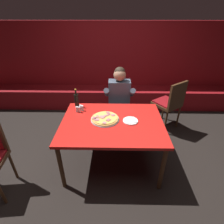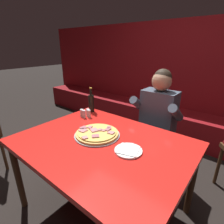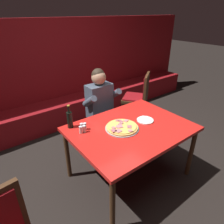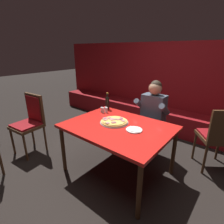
# 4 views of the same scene
# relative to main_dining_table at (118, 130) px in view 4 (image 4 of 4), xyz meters

# --- Properties ---
(ground_plane) EXTENTS (24.00, 24.00, 0.00)m
(ground_plane) POSITION_rel_main_dining_table_xyz_m (0.00, 0.00, -0.69)
(ground_plane) COLOR black
(booth_wall_panel) EXTENTS (6.80, 0.16, 1.90)m
(booth_wall_panel) POSITION_rel_main_dining_table_xyz_m (0.00, 2.18, 0.26)
(booth_wall_panel) COLOR maroon
(booth_wall_panel) RESTS_ON ground_plane
(booth_bench) EXTENTS (6.46, 0.48, 0.46)m
(booth_bench) POSITION_rel_main_dining_table_xyz_m (0.00, 1.86, -0.46)
(booth_bench) COLOR maroon
(booth_bench) RESTS_ON ground_plane
(main_dining_table) EXTENTS (1.41, 1.07, 0.75)m
(main_dining_table) POSITION_rel_main_dining_table_xyz_m (0.00, 0.00, 0.00)
(main_dining_table) COLOR #422816
(main_dining_table) RESTS_ON ground_plane
(pizza) EXTENTS (0.40, 0.40, 0.05)m
(pizza) POSITION_rel_main_dining_table_xyz_m (-0.10, 0.05, 0.09)
(pizza) COLOR #9E9EA3
(pizza) RESTS_ON main_dining_table
(plate_white_paper) EXTENTS (0.21, 0.21, 0.02)m
(plate_white_paper) POSITION_rel_main_dining_table_xyz_m (0.25, 0.01, 0.08)
(plate_white_paper) COLOR white
(plate_white_paper) RESTS_ON main_dining_table
(beer_bottle) EXTENTS (0.07, 0.07, 0.29)m
(beer_bottle) POSITION_rel_main_dining_table_xyz_m (-0.57, 0.45, 0.18)
(beer_bottle) COLOR black
(beer_bottle) RESTS_ON main_dining_table
(shaker_oregano) EXTENTS (0.04, 0.04, 0.09)m
(shaker_oregano) POSITION_rel_main_dining_table_xyz_m (-0.49, 0.31, 0.11)
(shaker_oregano) COLOR silver
(shaker_oregano) RESTS_ON main_dining_table
(shaker_parmesan) EXTENTS (0.04, 0.04, 0.09)m
(shaker_parmesan) POSITION_rel_main_dining_table_xyz_m (-0.46, 0.29, 0.11)
(shaker_parmesan) COLOR silver
(shaker_parmesan) RESTS_ON main_dining_table
(shaker_red_pepper_flakes) EXTENTS (0.04, 0.04, 0.09)m
(shaker_red_pepper_flakes) POSITION_rel_main_dining_table_xyz_m (-0.50, 0.25, 0.11)
(shaker_red_pepper_flakes) COLOR silver
(shaker_red_pepper_flakes) RESTS_ON main_dining_table
(shaker_black_pepper) EXTENTS (0.04, 0.04, 0.09)m
(shaker_black_pepper) POSITION_rel_main_dining_table_xyz_m (-0.54, 0.26, 0.11)
(shaker_black_pepper) COLOR silver
(shaker_black_pepper) RESTS_ON main_dining_table
(diner_seated_blue_shirt) EXTENTS (0.53, 0.53, 1.27)m
(diner_seated_blue_shirt) POSITION_rel_main_dining_table_xyz_m (0.11, 0.75, 0.02)
(diner_seated_blue_shirt) COLOR black
(diner_seated_blue_shirt) RESTS_ON ground_plane
(dining_chair_far_right) EXTENTS (0.48, 0.48, 1.02)m
(dining_chair_far_right) POSITION_rel_main_dining_table_xyz_m (-1.54, -0.48, -0.09)
(dining_chair_far_right) COLOR #422816
(dining_chair_far_right) RESTS_ON ground_plane
(dining_chair_side_aisle) EXTENTS (0.62, 0.62, 1.00)m
(dining_chair_side_aisle) POSITION_rel_main_dining_table_xyz_m (1.09, 0.96, -0.09)
(dining_chair_side_aisle) COLOR #422816
(dining_chair_side_aisle) RESTS_ON ground_plane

